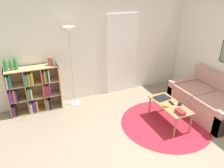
% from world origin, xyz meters
% --- Properties ---
extents(ground_plane, '(14.00, 14.00, 0.00)m').
position_xyz_m(ground_plane, '(0.00, 0.00, 0.00)').
color(ground_plane, gray).
extents(wall_back, '(7.66, 0.11, 2.60)m').
position_xyz_m(wall_back, '(0.02, 2.77, 1.29)').
color(wall_back, silver).
rests_on(wall_back, ground_plane).
extents(wall_right, '(0.08, 5.74, 2.60)m').
position_xyz_m(wall_right, '(2.35, 1.37, 1.30)').
color(wall_right, silver).
rests_on(wall_right, ground_plane).
extents(rug, '(1.87, 1.87, 0.01)m').
position_xyz_m(rug, '(0.77, 0.95, 0.00)').
color(rug, maroon).
rests_on(rug, ground_plane).
extents(bookshelf, '(1.11, 0.34, 1.04)m').
position_xyz_m(bookshelf, '(-1.69, 2.56, 0.52)').
color(bookshelf, tan).
rests_on(bookshelf, ground_plane).
extents(floor_lamp, '(0.27, 0.27, 1.86)m').
position_xyz_m(floor_lamp, '(-0.78, 2.50, 1.53)').
color(floor_lamp, '#B7B7BC').
rests_on(floor_lamp, ground_plane).
extents(couch, '(0.93, 1.62, 0.86)m').
position_xyz_m(couch, '(1.92, 0.97, 0.28)').
color(couch, tan).
rests_on(couch, ground_plane).
extents(coffee_table, '(0.45, 0.97, 0.46)m').
position_xyz_m(coffee_table, '(0.83, 0.95, 0.40)').
color(coffee_table, '#996B42').
rests_on(coffee_table, ground_plane).
extents(laptop, '(0.35, 0.28, 0.02)m').
position_xyz_m(laptop, '(0.82, 1.22, 0.47)').
color(laptop, black).
rests_on(laptop, coffee_table).
extents(bowl, '(0.12, 0.12, 0.04)m').
position_xyz_m(bowl, '(0.69, 0.89, 0.48)').
color(bowl, orange).
rests_on(bowl, coffee_table).
extents(book_stack_on_table, '(0.13, 0.21, 0.07)m').
position_xyz_m(book_stack_on_table, '(0.78, 0.58, 0.49)').
color(book_stack_on_table, olive).
rests_on(book_stack_on_table, coffee_table).
extents(cup, '(0.08, 0.08, 0.08)m').
position_xyz_m(cup, '(0.98, 0.84, 0.49)').
color(cup, '#28282D').
rests_on(cup, coffee_table).
extents(remote, '(0.06, 0.17, 0.02)m').
position_xyz_m(remote, '(0.87, 0.96, 0.47)').
color(remote, black).
rests_on(remote, coffee_table).
extents(bottle_left, '(0.07, 0.07, 0.26)m').
position_xyz_m(bottle_left, '(-2.13, 2.55, 1.15)').
color(bottle_left, '#2D8438').
rests_on(bottle_left, bookshelf).
extents(bottle_middle, '(0.07, 0.07, 0.23)m').
position_xyz_m(bottle_middle, '(-2.03, 2.56, 1.14)').
color(bottle_middle, '#2D8438').
rests_on(bottle_middle, bookshelf).
extents(bottle_right, '(0.08, 0.08, 0.27)m').
position_xyz_m(bottle_right, '(-1.93, 2.57, 1.16)').
color(bottle_right, '#2D8438').
rests_on(bottle_right, bookshelf).
extents(vase_on_shelf, '(0.11, 0.11, 0.19)m').
position_xyz_m(vase_on_shelf, '(-1.23, 2.55, 1.14)').
color(vase_on_shelf, '#934C47').
rests_on(vase_on_shelf, bookshelf).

